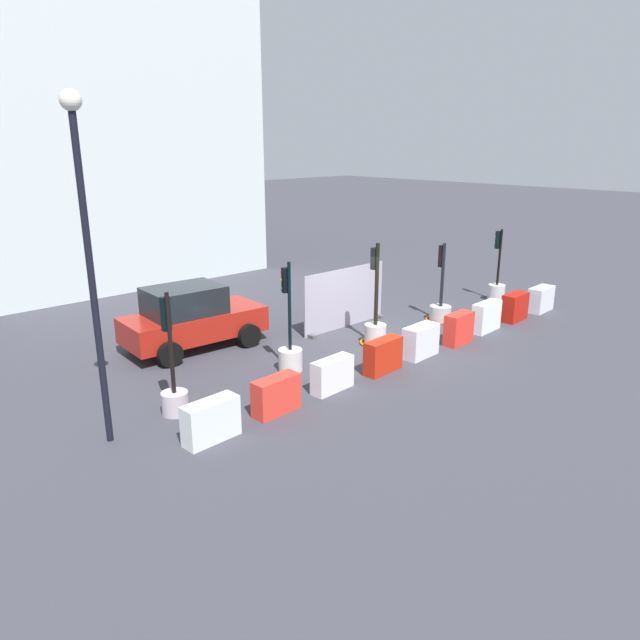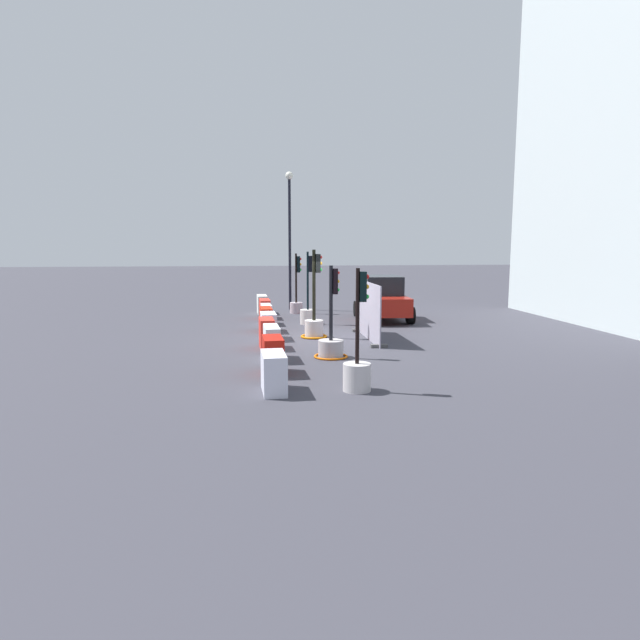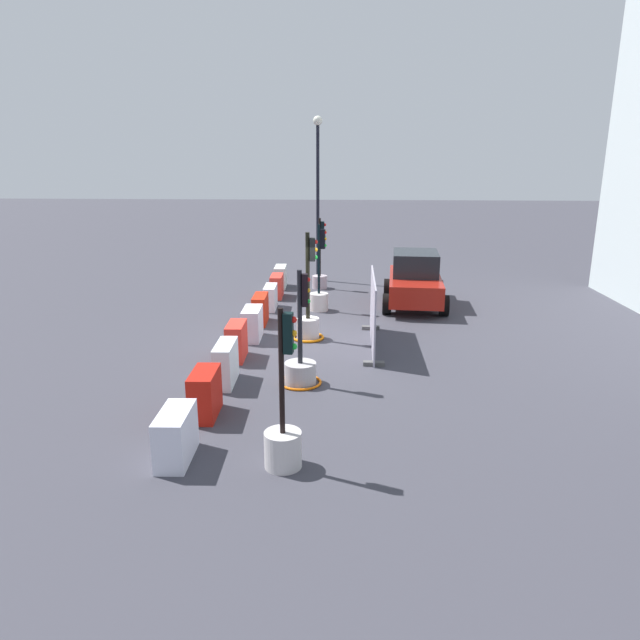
# 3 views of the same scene
# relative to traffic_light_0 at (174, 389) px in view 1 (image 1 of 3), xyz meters

# --- Properties ---
(ground_plane) EXTENTS (120.00, 120.00, 0.00)m
(ground_plane) POSITION_rel_traffic_light_0_xyz_m (6.52, -0.13, -0.56)
(ground_plane) COLOR #3B3A43
(traffic_light_0) EXTENTS (0.57, 0.57, 2.65)m
(traffic_light_0) POSITION_rel_traffic_light_0_xyz_m (0.00, 0.00, 0.00)
(traffic_light_0) COLOR #B7A7B1
(traffic_light_0) RESTS_ON ground_plane
(traffic_light_1) EXTENTS (0.60, 0.60, 2.77)m
(traffic_light_1) POSITION_rel_traffic_light_0_xyz_m (3.34, 0.18, -0.06)
(traffic_light_1) COLOR beige
(traffic_light_1) RESTS_ON ground_plane
(traffic_light_2) EXTENTS (0.88, 0.88, 2.88)m
(traffic_light_2) POSITION_rel_traffic_light_0_xyz_m (6.41, 0.08, -0.06)
(traffic_light_2) COLOR beige
(traffic_light_2) RESTS_ON ground_plane
(traffic_light_3) EXTENTS (0.92, 0.92, 2.49)m
(traffic_light_3) POSITION_rel_traffic_light_0_xyz_m (9.64, 0.17, -0.18)
(traffic_light_3) COLOR #ACA6A9
(traffic_light_3) RESTS_ON ground_plane
(traffic_light_4) EXTENTS (0.59, 0.59, 2.57)m
(traffic_light_4) POSITION_rel_traffic_light_0_xyz_m (13.12, 0.23, -0.06)
(traffic_light_4) COLOR beige
(traffic_light_4) RESTS_ON ground_plane
(construction_barrier_0) EXTENTS (1.15, 0.46, 0.82)m
(construction_barrier_0) POSITION_rel_traffic_light_0_xyz_m (-0.08, -1.52, -0.15)
(construction_barrier_0) COLOR silver
(construction_barrier_0) RESTS_ON ground_plane
(construction_barrier_1) EXTENTS (1.10, 0.45, 0.79)m
(construction_barrier_1) POSITION_rel_traffic_light_0_xyz_m (1.58, -1.44, -0.16)
(construction_barrier_1) COLOR red
(construction_barrier_1) RESTS_ON ground_plane
(construction_barrier_2) EXTENTS (1.11, 0.42, 0.77)m
(construction_barrier_2) POSITION_rel_traffic_light_0_xyz_m (3.25, -1.42, -0.17)
(construction_barrier_2) COLOR white
(construction_barrier_2) RESTS_ON ground_plane
(construction_barrier_3) EXTENTS (1.12, 0.44, 0.85)m
(construction_barrier_3) POSITION_rel_traffic_light_0_xyz_m (4.96, -1.47, -0.14)
(construction_barrier_3) COLOR red
(construction_barrier_3) RESTS_ON ground_plane
(construction_barrier_4) EXTENTS (1.11, 0.51, 0.85)m
(construction_barrier_4) POSITION_rel_traffic_light_0_xyz_m (6.52, -1.43, -0.13)
(construction_barrier_4) COLOR silver
(construction_barrier_4) RESTS_ON ground_plane
(construction_barrier_5) EXTENTS (1.00, 0.45, 0.89)m
(construction_barrier_5) POSITION_rel_traffic_light_0_xyz_m (8.14, -1.53, -0.11)
(construction_barrier_5) COLOR red
(construction_barrier_5) RESTS_ON ground_plane
(construction_barrier_6) EXTENTS (1.15, 0.43, 0.90)m
(construction_barrier_6) POSITION_rel_traffic_light_0_xyz_m (9.73, -1.44, -0.11)
(construction_barrier_6) COLOR white
(construction_barrier_6) RESTS_ON ground_plane
(construction_barrier_7) EXTENTS (1.03, 0.50, 0.88)m
(construction_barrier_7) POSITION_rel_traffic_light_0_xyz_m (11.36, -1.46, -0.12)
(construction_barrier_7) COLOR #B4190E
(construction_barrier_7) RESTS_ON ground_plane
(construction_barrier_8) EXTENTS (1.10, 0.52, 0.83)m
(construction_barrier_8) POSITION_rel_traffic_light_0_xyz_m (13.00, -1.51, -0.15)
(construction_barrier_8) COLOR silver
(construction_barrier_8) RESTS_ON ground_plane
(car_red_compact) EXTENTS (3.94, 2.24, 1.77)m
(car_red_compact) POSITION_rel_traffic_light_0_xyz_m (2.46, 3.31, 0.31)
(car_red_compact) COLOR #A21D12
(car_red_compact) RESTS_ON ground_plane
(building_main_facade) EXTENTS (11.95, 8.53, 15.78)m
(building_main_facade) POSITION_rel_traffic_light_0_xyz_m (4.84, 14.43, 7.35)
(building_main_facade) COLOR silver
(building_main_facade) RESTS_ON ground_plane
(street_lamp_post) EXTENTS (0.36, 0.36, 6.33)m
(street_lamp_post) POSITION_rel_traffic_light_0_xyz_m (-1.51, -0.18, 3.47)
(street_lamp_post) COLOR black
(street_lamp_post) RESTS_ON ground_plane
(site_fence_panel) EXTENTS (3.33, 0.50, 1.84)m
(site_fence_panel) POSITION_rel_traffic_light_0_xyz_m (6.93, 1.79, 0.31)
(site_fence_panel) COLOR #9D97AA
(site_fence_panel) RESTS_ON ground_plane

